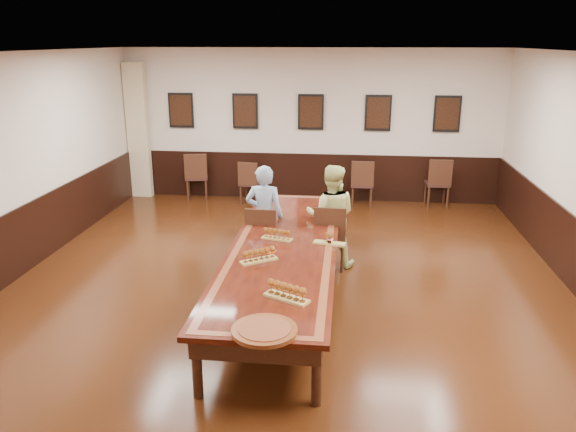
# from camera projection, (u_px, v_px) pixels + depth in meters

# --- Properties ---
(floor) EXTENTS (8.00, 10.00, 0.02)m
(floor) POSITION_uv_depth(u_px,v_px,m) (284.00, 297.00, 7.66)
(floor) COLOR black
(floor) RESTS_ON ground
(ceiling) EXTENTS (8.00, 10.00, 0.02)m
(ceiling) POSITION_uv_depth(u_px,v_px,m) (283.00, 52.00, 6.70)
(ceiling) COLOR white
(ceiling) RESTS_ON floor
(wall_back) EXTENTS (8.00, 0.02, 3.20)m
(wall_back) POSITION_uv_depth(u_px,v_px,m) (311.00, 126.00, 11.93)
(wall_back) COLOR beige
(wall_back) RESTS_ON floor
(chair_man) EXTENTS (0.48, 0.52, 0.99)m
(chair_man) POSITION_uv_depth(u_px,v_px,m) (263.00, 237.00, 8.52)
(chair_man) COLOR black
(chair_man) RESTS_ON floor
(chair_woman) EXTENTS (0.48, 0.52, 1.01)m
(chair_woman) POSITION_uv_depth(u_px,v_px,m) (330.00, 236.00, 8.52)
(chair_woman) COLOR black
(chair_woman) RESTS_ON floor
(spare_chair_a) EXTENTS (0.58, 0.61, 1.03)m
(spare_chair_a) POSITION_uv_depth(u_px,v_px,m) (197.00, 175.00, 12.26)
(spare_chair_a) COLOR black
(spare_chair_a) RESTS_ON floor
(spare_chair_b) EXTENTS (0.50, 0.53, 0.92)m
(spare_chair_b) POSITION_uv_depth(u_px,v_px,m) (251.00, 182.00, 11.94)
(spare_chair_b) COLOR black
(spare_chair_b) RESTS_ON floor
(spare_chair_c) EXTENTS (0.47, 0.51, 0.99)m
(spare_chair_c) POSITION_uv_depth(u_px,v_px,m) (362.00, 183.00, 11.73)
(spare_chair_c) COLOR black
(spare_chair_c) RESTS_ON floor
(spare_chair_d) EXTENTS (0.50, 0.54, 1.02)m
(spare_chair_d) POSITION_uv_depth(u_px,v_px,m) (437.00, 182.00, 11.72)
(spare_chair_d) COLOR black
(spare_chair_d) RESTS_ON floor
(person_man) EXTENTS (0.59, 0.40, 1.58)m
(person_man) POSITION_uv_depth(u_px,v_px,m) (265.00, 216.00, 8.53)
(person_man) COLOR #4777B2
(person_man) RESTS_ON floor
(person_woman) EXTENTS (0.80, 0.62, 1.58)m
(person_woman) POSITION_uv_depth(u_px,v_px,m) (331.00, 216.00, 8.53)
(person_woman) COLOR #DDE58F
(person_woman) RESTS_ON floor
(pink_phone) EXTENTS (0.10, 0.16, 0.01)m
(pink_phone) POSITION_uv_depth(u_px,v_px,m) (330.00, 240.00, 7.60)
(pink_phone) COLOR #E54C8C
(pink_phone) RESTS_ON conference_table
(curtain) EXTENTS (0.45, 0.18, 2.90)m
(curtain) POSITION_uv_depth(u_px,v_px,m) (138.00, 131.00, 12.18)
(curtain) COLOR #C3B186
(curtain) RESTS_ON floor
(wainscoting) EXTENTS (8.00, 10.00, 1.00)m
(wainscoting) POSITION_uv_depth(u_px,v_px,m) (284.00, 263.00, 7.51)
(wainscoting) COLOR black
(wainscoting) RESTS_ON floor
(conference_table) EXTENTS (1.40, 5.00, 0.76)m
(conference_table) POSITION_uv_depth(u_px,v_px,m) (284.00, 255.00, 7.48)
(conference_table) COLOR black
(conference_table) RESTS_ON floor
(posters) EXTENTS (6.14, 0.04, 0.74)m
(posters) POSITION_uv_depth(u_px,v_px,m) (311.00, 112.00, 11.77)
(posters) COLOR black
(posters) RESTS_ON wall_back
(flight_a) EXTENTS (0.44, 0.24, 0.16)m
(flight_a) POSITION_uv_depth(u_px,v_px,m) (277.00, 235.00, 7.62)
(flight_a) COLOR #A78B46
(flight_a) RESTS_ON conference_table
(flight_b) EXTENTS (0.45, 0.21, 0.16)m
(flight_b) POSITION_uv_depth(u_px,v_px,m) (329.00, 239.00, 7.45)
(flight_b) COLOR #A78B46
(flight_b) RESTS_ON conference_table
(flight_c) EXTENTS (0.46, 0.38, 0.17)m
(flight_c) POSITION_uv_depth(u_px,v_px,m) (259.00, 255.00, 6.86)
(flight_c) COLOR #A78B46
(flight_c) RESTS_ON conference_table
(flight_d) EXTENTS (0.52, 0.38, 0.19)m
(flight_d) POSITION_uv_depth(u_px,v_px,m) (287.00, 292.00, 5.85)
(flight_d) COLOR #A78B46
(flight_d) RESTS_ON conference_table
(red_plate_grp) EXTENTS (0.18, 0.18, 0.02)m
(red_plate_grp) POSITION_uv_depth(u_px,v_px,m) (269.00, 252.00, 7.18)
(red_plate_grp) COLOR #B2330B
(red_plate_grp) RESTS_ON conference_table
(carved_platter) EXTENTS (0.77, 0.77, 0.05)m
(carved_platter) POSITION_uv_depth(u_px,v_px,m) (264.00, 330.00, 5.22)
(carved_platter) COLOR #562711
(carved_platter) RESTS_ON conference_table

